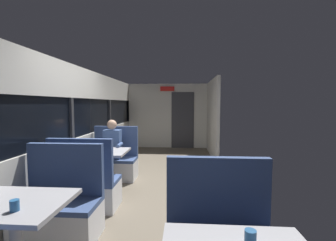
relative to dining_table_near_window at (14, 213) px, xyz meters
The scene contains 12 objects.
ground_plane 2.36m from the dining_table_near_window, 66.82° to the left, with size 3.30×9.20×0.02m, color #665B4C.
carriage_window_panel_left 2.21m from the dining_table_near_window, 104.90° to the left, with size 0.09×8.48×2.30m.
carriage_end_bulkhead 6.38m from the dining_table_near_window, 81.37° to the left, with size 2.90×0.11×2.30m.
carriage_aisle_panel_right 5.63m from the dining_table_near_window, 65.26° to the left, with size 0.08×2.40×2.30m, color beige.
dining_table_near_window is the anchor object (origin of this frame).
bench_near_window_facing_entry 0.77m from the dining_table_near_window, 90.00° to the left, with size 0.95×0.50×1.10m.
dining_table_mid_window 2.13m from the dining_table_near_window, 90.00° to the left, with size 0.90×0.70×0.74m.
bench_mid_window_facing_end 1.46m from the dining_table_near_window, 90.00° to the left, with size 0.95×0.50×1.10m.
bench_mid_window_facing_entry 2.84m from the dining_table_near_window, 90.00° to the left, with size 0.95×0.50×1.10m.
seated_passenger 2.75m from the dining_table_near_window, 90.00° to the left, with size 0.47×0.55×1.26m.
coffee_cup_primary 0.25m from the dining_table_near_window, 49.86° to the right, with size 0.07×0.07×0.09m.
coffee_cup_secondary 1.94m from the dining_table_near_window, 13.90° to the right, with size 0.07×0.07×0.09m.
Camera 1 is at (0.57, -3.89, 1.59)m, focal length 24.03 mm.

